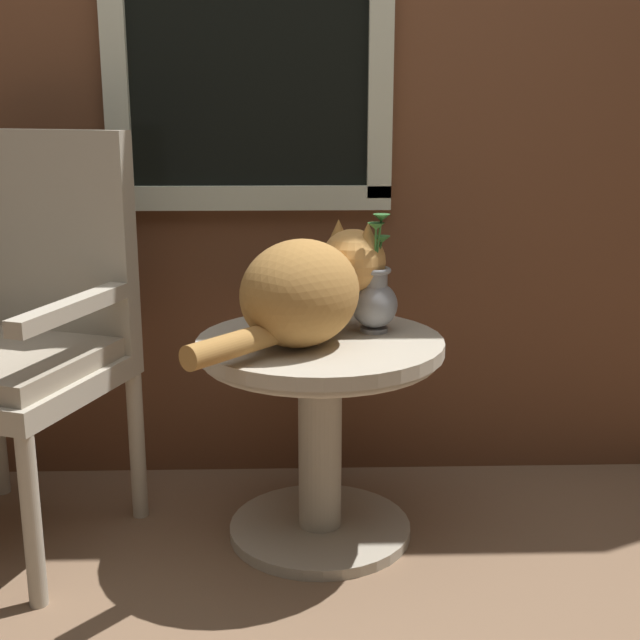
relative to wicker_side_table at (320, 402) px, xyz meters
name	(u,v)px	position (x,y,z in m)	size (l,w,h in m)	color
ground_plane	(294,581)	(-0.07, -0.24, -0.38)	(6.00, 6.00, 0.00)	#7F6047
back_wall	(289,44)	(-0.07, 0.45, 0.92)	(4.00, 0.07, 2.60)	brown
wicker_side_table	(320,402)	(0.00, 0.00, 0.00)	(0.64, 0.64, 0.55)	#B2A893
wicker_chair	(20,326)	(-0.78, 0.06, 0.20)	(0.66, 0.66, 1.07)	#B2A893
cat	(309,288)	(-0.03, -0.04, 0.31)	(0.50, 0.55, 0.29)	#AD7A3D
pewter_vase_with_ivy	(375,298)	(0.15, 0.07, 0.26)	(0.12, 0.13, 0.32)	gray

